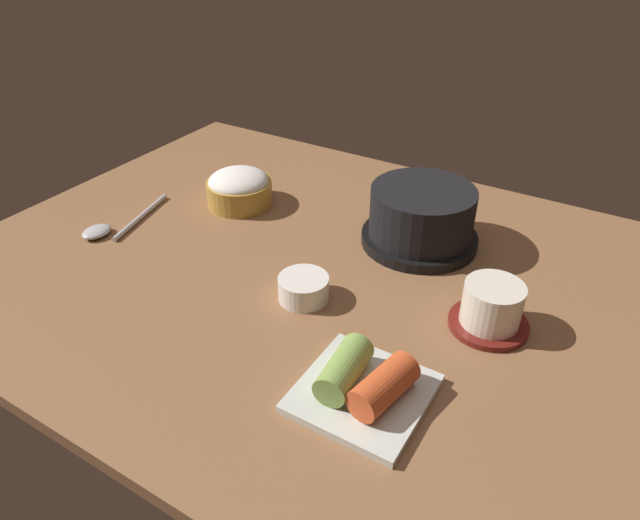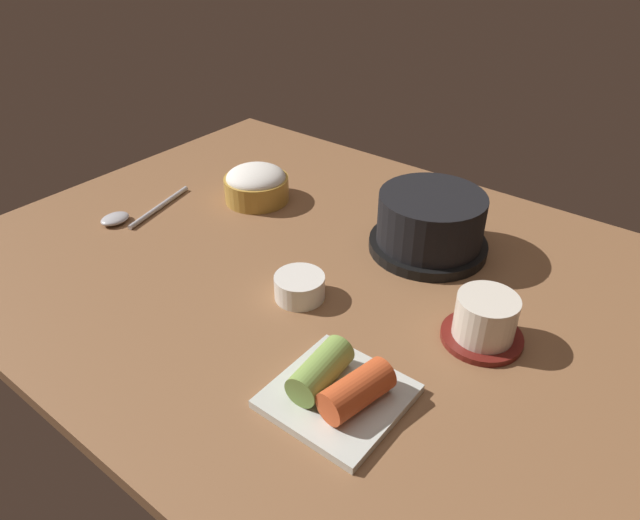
{
  "view_description": "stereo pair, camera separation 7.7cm",
  "coord_description": "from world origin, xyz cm",
  "px_view_note": "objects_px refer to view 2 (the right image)",
  "views": [
    {
      "loc": [
        35.18,
        -56.56,
        47.38
      ],
      "look_at": [
        2.0,
        -2.0,
        5.0
      ],
      "focal_mm": 32.07,
      "sensor_mm": 36.0,
      "label": 1
    },
    {
      "loc": [
        41.47,
        -52.19,
        47.38
      ],
      "look_at": [
        2.0,
        -2.0,
        5.0
      ],
      "focal_mm": 32.07,
      "sensor_mm": 36.0,
      "label": 2
    }
  ],
  "objects_px": {
    "rice_bowl": "(256,184)",
    "spoon": "(129,215)",
    "stone_pot": "(430,223)",
    "banchan_cup_center": "(300,286)",
    "tea_cup_with_saucer": "(486,319)",
    "kimchi_plate": "(338,387)"
  },
  "relations": [
    {
      "from": "rice_bowl",
      "to": "spoon",
      "type": "bearing_deg",
      "value": -123.82
    },
    {
      "from": "stone_pot",
      "to": "banchan_cup_center",
      "type": "bearing_deg",
      "value": -109.66
    },
    {
      "from": "stone_pot",
      "to": "rice_bowl",
      "type": "xyz_separation_m",
      "value": [
        -0.31,
        -0.04,
        -0.02
      ]
    },
    {
      "from": "tea_cup_with_saucer",
      "to": "stone_pot",
      "type": "bearing_deg",
      "value": 138.0
    },
    {
      "from": "tea_cup_with_saucer",
      "to": "spoon",
      "type": "bearing_deg",
      "value": -172.04
    },
    {
      "from": "tea_cup_with_saucer",
      "to": "banchan_cup_center",
      "type": "height_order",
      "value": "tea_cup_with_saucer"
    },
    {
      "from": "stone_pot",
      "to": "spoon",
      "type": "distance_m",
      "value": 0.48
    },
    {
      "from": "kimchi_plate",
      "to": "stone_pot",
      "type": "bearing_deg",
      "value": 102.78
    },
    {
      "from": "tea_cup_with_saucer",
      "to": "banchan_cup_center",
      "type": "xyz_separation_m",
      "value": [
        -0.22,
        -0.07,
        -0.01
      ]
    },
    {
      "from": "kimchi_plate",
      "to": "spoon",
      "type": "height_order",
      "value": "kimchi_plate"
    },
    {
      "from": "banchan_cup_center",
      "to": "spoon",
      "type": "xyz_separation_m",
      "value": [
        -0.35,
        -0.01,
        -0.01
      ]
    },
    {
      "from": "stone_pot",
      "to": "rice_bowl",
      "type": "height_order",
      "value": "stone_pot"
    },
    {
      "from": "rice_bowl",
      "to": "spoon",
      "type": "distance_m",
      "value": 0.21
    },
    {
      "from": "spoon",
      "to": "stone_pot",
      "type": "bearing_deg",
      "value": 26.85
    },
    {
      "from": "spoon",
      "to": "banchan_cup_center",
      "type": "bearing_deg",
      "value": 1.45
    },
    {
      "from": "kimchi_plate",
      "to": "spoon",
      "type": "relative_size",
      "value": 0.77
    },
    {
      "from": "tea_cup_with_saucer",
      "to": "banchan_cup_center",
      "type": "bearing_deg",
      "value": -162.25
    },
    {
      "from": "stone_pot",
      "to": "banchan_cup_center",
      "type": "relative_size",
      "value": 2.62
    },
    {
      "from": "stone_pot",
      "to": "rice_bowl",
      "type": "distance_m",
      "value": 0.31
    },
    {
      "from": "rice_bowl",
      "to": "banchan_cup_center",
      "type": "height_order",
      "value": "rice_bowl"
    },
    {
      "from": "banchan_cup_center",
      "to": "spoon",
      "type": "relative_size",
      "value": 0.39
    },
    {
      "from": "banchan_cup_center",
      "to": "rice_bowl",
      "type": "bearing_deg",
      "value": 144.58
    }
  ]
}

